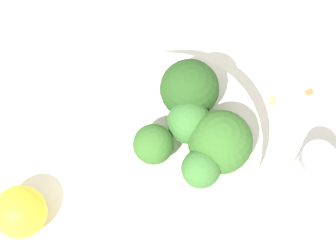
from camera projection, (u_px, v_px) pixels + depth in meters
ground_plane at (168, 153)px, 0.57m from camera, size 3.00×3.00×0.00m
bowl at (168, 145)px, 0.55m from camera, size 0.18×0.18×0.05m
broccoli_floret_0 at (201, 169)px, 0.48m from camera, size 0.03×0.03×0.05m
broccoli_floret_1 at (189, 126)px, 0.50m from camera, size 0.04×0.04×0.05m
broccoli_floret_2 at (153, 145)px, 0.49m from camera, size 0.04×0.04×0.05m
broccoli_floret_3 at (189, 89)px, 0.51m from camera, size 0.05×0.05×0.06m
broccoli_floret_4 at (220, 142)px, 0.49m from camera, size 0.06×0.06×0.06m
pepper_shaker at (312, 165)px, 0.54m from camera, size 0.03×0.03×0.06m
lemon_wedge at (20, 212)px, 0.52m from camera, size 0.05×0.05×0.05m
almond_crumb_0 at (40, 223)px, 0.54m from camera, size 0.00×0.01×0.01m
almond_crumb_2 at (310, 91)px, 0.59m from camera, size 0.01×0.01×0.01m
almond_crumb_3 at (273, 100)px, 0.59m from camera, size 0.01×0.01×0.01m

